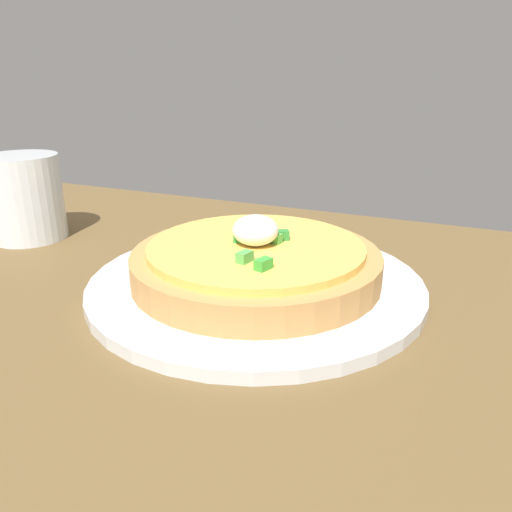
{
  "coord_description": "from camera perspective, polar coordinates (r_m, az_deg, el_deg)",
  "views": [
    {
      "loc": [
        -16.87,
        25.72,
        20.49
      ],
      "look_at": [
        -1.58,
        -10.12,
        5.79
      ],
      "focal_mm": 35.47,
      "sensor_mm": 36.0,
      "label": 1
    }
  ],
  "objects": [
    {
      "name": "pizza",
      "position": [
        0.42,
        -0.0,
        -0.6
      ],
      "size": [
        20.55,
        20.55,
        5.47
      ],
      "color": "tan",
      "rests_on": "plate"
    },
    {
      "name": "dining_table",
      "position": [
        0.36,
        -8.8,
        -11.44
      ],
      "size": [
        109.35,
        72.05,
        2.79
      ],
      "primitive_type": "cube",
      "color": "brown",
      "rests_on": "ground"
    },
    {
      "name": "cup_near",
      "position": [
        0.6,
        -24.52,
        5.56
      ],
      "size": [
        7.77,
        7.77,
        9.01
      ],
      "color": "silver",
      "rests_on": "dining_table"
    },
    {
      "name": "plate",
      "position": [
        0.43,
        -0.0,
        -3.15
      ],
      "size": [
        27.77,
        27.77,
        1.0
      ],
      "primitive_type": "cylinder",
      "color": "silver",
      "rests_on": "dining_table"
    }
  ]
}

